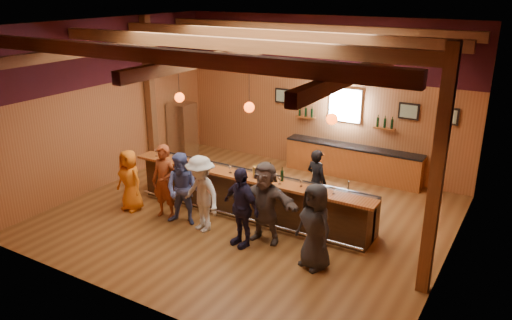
{
  "coord_description": "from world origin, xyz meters",
  "views": [
    {
      "loc": [
        5.74,
        -9.34,
        5.33
      ],
      "look_at": [
        0.0,
        0.3,
        1.35
      ],
      "focal_mm": 35.0,
      "sensor_mm": 36.0,
      "label": 1
    }
  ],
  "objects_px": {
    "customer_denim": "(183,189)",
    "customer_dark": "(315,227)",
    "customer_redvest": "(165,182)",
    "customer_orange": "(130,180)",
    "customer_white": "(201,194)",
    "customer_brown": "(265,202)",
    "back_bar_cabinet": "(352,162)",
    "stainless_fridge": "(183,131)",
    "bottle_a": "(270,172)",
    "ice_bucket": "(258,171)",
    "bar_counter": "(253,194)",
    "bartender": "(316,181)",
    "customer_navy": "(241,207)"
  },
  "relations": [
    {
      "from": "bar_counter",
      "to": "stainless_fridge",
      "type": "bearing_deg",
      "value": 149.24
    },
    {
      "from": "bartender",
      "to": "bar_counter",
      "type": "bearing_deg",
      "value": 55.33
    },
    {
      "from": "customer_denim",
      "to": "customer_dark",
      "type": "distance_m",
      "value": 3.4
    },
    {
      "from": "ice_bucket",
      "to": "bottle_a",
      "type": "height_order",
      "value": "bottle_a"
    },
    {
      "from": "customer_white",
      "to": "ice_bucket",
      "type": "xyz_separation_m",
      "value": [
        0.83,
        1.09,
        0.34
      ]
    },
    {
      "from": "bar_counter",
      "to": "ice_bucket",
      "type": "height_order",
      "value": "ice_bucket"
    },
    {
      "from": "bartender",
      "to": "ice_bucket",
      "type": "relative_size",
      "value": 6.42
    },
    {
      "from": "customer_denim",
      "to": "bottle_a",
      "type": "bearing_deg",
      "value": 17.59
    },
    {
      "from": "customer_redvest",
      "to": "customer_denim",
      "type": "relative_size",
      "value": 1.04
    },
    {
      "from": "customer_brown",
      "to": "customer_redvest",
      "type": "bearing_deg",
      "value": -178.61
    },
    {
      "from": "back_bar_cabinet",
      "to": "stainless_fridge",
      "type": "xyz_separation_m",
      "value": [
        -5.3,
        -1.12,
        0.42
      ]
    },
    {
      "from": "ice_bucket",
      "to": "customer_redvest",
      "type": "bearing_deg",
      "value": -153.79
    },
    {
      "from": "back_bar_cabinet",
      "to": "customer_brown",
      "type": "distance_m",
      "value": 4.62
    },
    {
      "from": "customer_white",
      "to": "customer_brown",
      "type": "distance_m",
      "value": 1.5
    },
    {
      "from": "customer_dark",
      "to": "customer_denim",
      "type": "bearing_deg",
      "value": -160.24
    },
    {
      "from": "ice_bucket",
      "to": "customer_dark",
      "type": "bearing_deg",
      "value": -31.2
    },
    {
      "from": "back_bar_cabinet",
      "to": "ice_bucket",
      "type": "distance_m",
      "value": 3.98
    },
    {
      "from": "customer_white",
      "to": "ice_bucket",
      "type": "bearing_deg",
      "value": 70.79
    },
    {
      "from": "customer_orange",
      "to": "customer_white",
      "type": "relative_size",
      "value": 0.87
    },
    {
      "from": "bar_counter",
      "to": "bartender",
      "type": "relative_size",
      "value": 3.95
    },
    {
      "from": "customer_brown",
      "to": "customer_dark",
      "type": "xyz_separation_m",
      "value": [
        1.36,
        -0.43,
        -0.03
      ]
    },
    {
      "from": "customer_denim",
      "to": "customer_dark",
      "type": "relative_size",
      "value": 0.98
    },
    {
      "from": "customer_orange",
      "to": "bottle_a",
      "type": "height_order",
      "value": "customer_orange"
    },
    {
      "from": "customer_redvest",
      "to": "ice_bucket",
      "type": "bearing_deg",
      "value": 20.34
    },
    {
      "from": "customer_dark",
      "to": "ice_bucket",
      "type": "xyz_separation_m",
      "value": [
        -2.01,
        1.22,
        0.36
      ]
    },
    {
      "from": "customer_white",
      "to": "ice_bucket",
      "type": "relative_size",
      "value": 7.19
    },
    {
      "from": "customer_denim",
      "to": "customer_navy",
      "type": "height_order",
      "value": "customer_navy"
    },
    {
      "from": "customer_brown",
      "to": "ice_bucket",
      "type": "height_order",
      "value": "customer_brown"
    },
    {
      "from": "customer_redvest",
      "to": "ice_bucket",
      "type": "xyz_separation_m",
      "value": [
        1.98,
        0.98,
        0.33
      ]
    },
    {
      "from": "customer_orange",
      "to": "customer_white",
      "type": "distance_m",
      "value": 2.17
    },
    {
      "from": "back_bar_cabinet",
      "to": "stainless_fridge",
      "type": "bearing_deg",
      "value": -168.07
    },
    {
      "from": "customer_white",
      "to": "bartender",
      "type": "xyz_separation_m",
      "value": [
        1.81,
        2.25,
        -0.09
      ]
    },
    {
      "from": "ice_bucket",
      "to": "bar_counter",
      "type": "bearing_deg",
      "value": 137.93
    },
    {
      "from": "customer_brown",
      "to": "ice_bucket",
      "type": "relative_size",
      "value": 7.33
    },
    {
      "from": "customer_redvest",
      "to": "customer_brown",
      "type": "relative_size",
      "value": 0.99
    },
    {
      "from": "customer_dark",
      "to": "back_bar_cabinet",
      "type": "bearing_deg",
      "value": 124.99
    },
    {
      "from": "customer_white",
      "to": "stainless_fridge",
      "type": "bearing_deg",
      "value": 151.01
    },
    {
      "from": "bar_counter",
      "to": "customer_orange",
      "type": "distance_m",
      "value": 3.06
    },
    {
      "from": "bar_counter",
      "to": "customer_brown",
      "type": "xyz_separation_m",
      "value": [
        0.9,
        -1.02,
        0.39
      ]
    },
    {
      "from": "bottle_a",
      "to": "customer_redvest",
      "type": "bearing_deg",
      "value": -156.29
    },
    {
      "from": "stainless_fridge",
      "to": "ice_bucket",
      "type": "xyz_separation_m",
      "value": [
        4.37,
        -2.68,
        0.33
      ]
    },
    {
      "from": "bar_counter",
      "to": "bottle_a",
      "type": "distance_m",
      "value": 0.95
    },
    {
      "from": "customer_redvest",
      "to": "customer_brown",
      "type": "bearing_deg",
      "value": -1.83
    },
    {
      "from": "customer_white",
      "to": "customer_navy",
      "type": "xyz_separation_m",
      "value": [
        1.13,
        -0.11,
        -0.01
      ]
    },
    {
      "from": "customer_denim",
      "to": "bottle_a",
      "type": "relative_size",
      "value": 4.49
    },
    {
      "from": "customer_white",
      "to": "customer_orange",
      "type": "bearing_deg",
      "value": -162.16
    },
    {
      "from": "customer_dark",
      "to": "bartender",
      "type": "distance_m",
      "value": 2.59
    },
    {
      "from": "bar_counter",
      "to": "customer_white",
      "type": "relative_size",
      "value": 3.53
    },
    {
      "from": "customer_redvest",
      "to": "customer_orange",
      "type": "bearing_deg",
      "value": -179.12
    },
    {
      "from": "customer_white",
      "to": "customer_dark",
      "type": "height_order",
      "value": "customer_white"
    }
  ]
}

